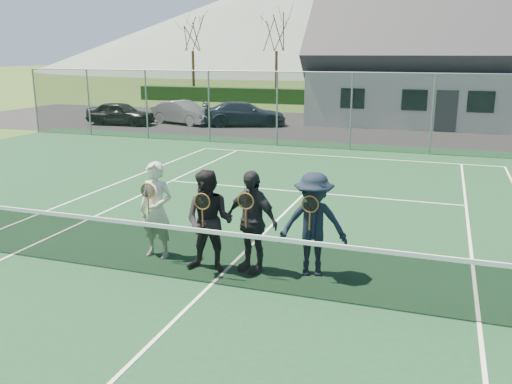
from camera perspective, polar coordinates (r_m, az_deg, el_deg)
ground at (r=28.07m, az=12.02°, el=6.51°), size 220.00×220.00×0.00m
court_surface at (r=9.13m, az=-4.63°, el=-9.68°), size 30.00×30.00×0.02m
tarmac_carpark at (r=28.82m, az=4.07°, el=7.00°), size 40.00×12.00×0.01m
hedge_row at (r=39.88m, az=14.32°, el=9.45°), size 40.00×1.20×1.10m
hill_west at (r=106.59m, az=3.77°, el=17.28°), size 110.00×110.00×18.00m
car_a at (r=29.83m, az=-14.06°, el=8.04°), size 3.68×1.65×1.23m
car_b at (r=29.54m, az=-7.69°, el=8.28°), size 3.95×2.33×1.23m
car_c at (r=28.56m, az=-1.23°, el=8.22°), size 4.65×3.17×1.25m
court_markings at (r=9.12m, az=-4.63°, el=-9.59°), size 11.03×23.83×0.01m
tennis_net at (r=8.92m, az=-4.70°, el=-6.58°), size 11.68×0.08×1.10m
perimeter_fence at (r=21.49m, az=9.98°, el=8.35°), size 30.07×0.07×3.02m
clubhouse at (r=31.61m, az=20.81°, el=14.03°), size 15.60×8.20×7.70m
tree_a at (r=45.05m, az=-6.75°, el=17.00°), size 3.20×3.20×7.77m
tree_b at (r=42.51m, az=2.19°, el=17.24°), size 3.20×3.20×7.77m
tree_c at (r=40.68m, az=17.86°, el=16.71°), size 3.20×3.20×7.77m
player_a at (r=10.16m, az=-10.45°, el=-1.87°), size 0.67×0.51×1.80m
player_b at (r=9.35m, az=-4.94°, el=-3.12°), size 0.91×0.73×1.80m
player_c at (r=9.34m, az=-0.51°, el=-3.08°), size 1.14×0.74×1.80m
player_d at (r=9.21m, az=6.04°, el=-3.42°), size 1.29×0.92×1.80m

